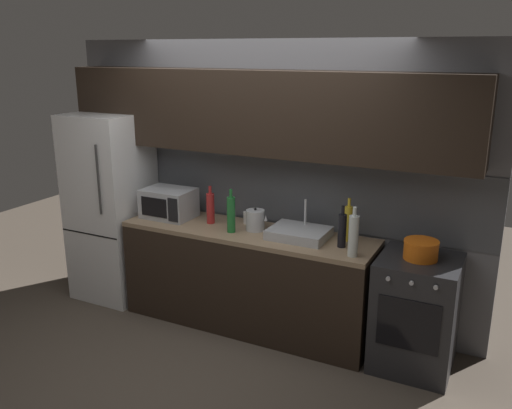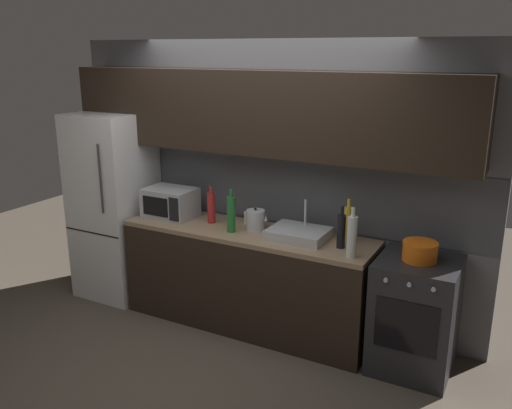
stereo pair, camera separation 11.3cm
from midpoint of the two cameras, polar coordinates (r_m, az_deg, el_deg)
The scene contains 15 objects.
ground_plane at distance 4.38m, azimuth -7.40°, elevation -17.43°, with size 10.00×10.00×0.00m, color #4C4238.
back_wall at distance 4.77m, azimuth -0.02°, elevation 5.68°, with size 4.00×0.44×2.50m.
counter_run at distance 4.84m, azimuth -1.61°, elevation -7.80°, with size 2.26×0.60×0.90m.
refrigerator at distance 5.52m, azimuth -15.61°, elevation -0.22°, with size 0.68×0.69×1.83m.
oven_range at distance 4.41m, azimuth 15.81°, elevation -11.00°, with size 0.60×0.62×0.90m.
microwave at distance 5.08m, azimuth -9.85°, elevation 0.14°, with size 0.46×0.35×0.27m.
sink_basin at distance 4.50m, azimuth 3.86°, elevation -3.02°, with size 0.48×0.38×0.30m.
kettle at distance 4.66m, azimuth -0.77°, elevation -1.67°, with size 0.20×0.16×0.20m.
wine_bottle_green at distance 4.60m, azimuth -3.36°, elevation -1.02°, with size 0.07×0.07×0.38m.
wine_bottle_red at distance 4.85m, azimuth -5.51°, elevation -0.35°, with size 0.07×0.07×0.34m.
wine_bottle_clear at distance 4.11m, azimuth 9.49°, elevation -3.25°, with size 0.08×0.08×0.39m.
wine_bottle_yellow at distance 4.44m, azimuth 9.01°, elevation -1.94°, with size 0.07×0.07×0.36m.
wine_bottle_dark at distance 4.29m, azimuth 8.35°, elevation -2.70°, with size 0.07×0.07×0.34m.
mug_white at distance 4.85m, azimuth -1.51°, elevation -1.40°, with size 0.09×0.09×0.11m, color silver.
cooking_pot at distance 4.20m, azimuth 16.31°, elevation -4.62°, with size 0.26×0.26×0.15m.
Camera 1 is at (2.05, -3.02, 2.42)m, focal length 37.81 mm.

